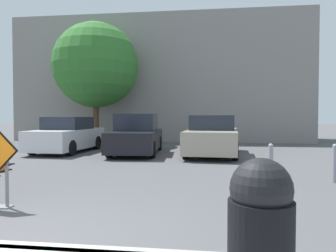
{
  "coord_description": "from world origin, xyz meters",
  "views": [
    {
      "loc": [
        2.35,
        -3.25,
        1.54
      ],
      "look_at": [
        0.14,
        13.62,
        0.98
      ],
      "focal_mm": 35.0,
      "sensor_mm": 36.0,
      "label": 1
    }
  ],
  "objects_px": {
    "parked_car_second": "(137,136)",
    "parked_car_third": "(213,137)",
    "bollard_second": "(335,162)",
    "traffic_cone_fifth": "(3,153)",
    "bollard_nearest": "(271,161)",
    "parked_car_nearest": "(67,136)",
    "trash_bin": "(261,229)"
  },
  "relations": [
    {
      "from": "parked_car_nearest",
      "to": "bollard_nearest",
      "type": "xyz_separation_m",
      "value": [
        7.39,
        -5.23,
        -0.21
      ]
    },
    {
      "from": "parked_car_nearest",
      "to": "parked_car_second",
      "type": "relative_size",
      "value": 0.94
    },
    {
      "from": "bollard_nearest",
      "to": "bollard_second",
      "type": "height_order",
      "value": "bollard_second"
    },
    {
      "from": "bollard_nearest",
      "to": "parked_car_second",
      "type": "bearing_deg",
      "value": 130.95
    },
    {
      "from": "traffic_cone_fifth",
      "to": "trash_bin",
      "type": "relative_size",
      "value": 0.71
    },
    {
      "from": "parked_car_third",
      "to": "trash_bin",
      "type": "relative_size",
      "value": 4.13
    },
    {
      "from": "bollard_nearest",
      "to": "traffic_cone_fifth",
      "type": "bearing_deg",
      "value": 169.3
    },
    {
      "from": "parked_car_third",
      "to": "bollard_second",
      "type": "relative_size",
      "value": 5.02
    },
    {
      "from": "parked_car_second",
      "to": "bollard_nearest",
      "type": "xyz_separation_m",
      "value": [
        4.36,
        -5.02,
        -0.25
      ]
    },
    {
      "from": "parked_car_second",
      "to": "bollard_nearest",
      "type": "relative_size",
      "value": 4.97
    },
    {
      "from": "parked_car_nearest",
      "to": "parked_car_second",
      "type": "height_order",
      "value": "parked_car_second"
    },
    {
      "from": "trash_bin",
      "to": "bollard_second",
      "type": "relative_size",
      "value": 1.22
    },
    {
      "from": "parked_car_third",
      "to": "trash_bin",
      "type": "xyz_separation_m",
      "value": [
        0.3,
        -10.29,
        -0.03
      ]
    },
    {
      "from": "traffic_cone_fifth",
      "to": "bollard_second",
      "type": "distance_m",
      "value": 9.3
    },
    {
      "from": "traffic_cone_fifth",
      "to": "bollard_second",
      "type": "xyz_separation_m",
      "value": [
        9.19,
        -1.47,
        0.1
      ]
    },
    {
      "from": "parked_car_nearest",
      "to": "trash_bin",
      "type": "relative_size",
      "value": 3.83
    },
    {
      "from": "parked_car_second",
      "to": "parked_car_third",
      "type": "bearing_deg",
      "value": 174.21
    },
    {
      "from": "parked_car_nearest",
      "to": "bollard_nearest",
      "type": "bearing_deg",
      "value": 147.3
    },
    {
      "from": "bollard_second",
      "to": "bollard_nearest",
      "type": "bearing_deg",
      "value": 180.0
    },
    {
      "from": "traffic_cone_fifth",
      "to": "trash_bin",
      "type": "bearing_deg",
      "value": -45.37
    },
    {
      "from": "parked_car_second",
      "to": "bollard_second",
      "type": "xyz_separation_m",
      "value": [
        5.78,
        -5.02,
        -0.25
      ]
    },
    {
      "from": "traffic_cone_fifth",
      "to": "parked_car_third",
      "type": "distance_m",
      "value": 7.32
    },
    {
      "from": "bollard_nearest",
      "to": "bollard_second",
      "type": "distance_m",
      "value": 1.42
    },
    {
      "from": "parked_car_third",
      "to": "traffic_cone_fifth",
      "type": "bearing_deg",
      "value": 31.94
    },
    {
      "from": "trash_bin",
      "to": "bollard_nearest",
      "type": "xyz_separation_m",
      "value": [
        1.02,
        5.37,
        -0.22
      ]
    },
    {
      "from": "parked_car_nearest",
      "to": "parked_car_third",
      "type": "distance_m",
      "value": 6.08
    },
    {
      "from": "parked_car_third",
      "to": "parked_car_second",
      "type": "bearing_deg",
      "value": 1.82
    },
    {
      "from": "parked_car_second",
      "to": "bollard_nearest",
      "type": "height_order",
      "value": "parked_car_second"
    },
    {
      "from": "parked_car_second",
      "to": "bollard_second",
      "type": "height_order",
      "value": "parked_car_second"
    },
    {
      "from": "traffic_cone_fifth",
      "to": "parked_car_nearest",
      "type": "height_order",
      "value": "parked_car_nearest"
    },
    {
      "from": "parked_car_nearest",
      "to": "parked_car_second",
      "type": "distance_m",
      "value": 3.04
    },
    {
      "from": "bollard_nearest",
      "to": "parked_car_third",
      "type": "bearing_deg",
      "value": 105.02
    }
  ]
}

